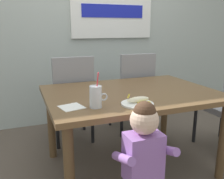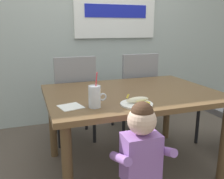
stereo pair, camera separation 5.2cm
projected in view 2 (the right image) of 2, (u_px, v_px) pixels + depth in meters
name	position (u px, v px, depth m)	size (l,w,h in m)	color
ground_plane	(130.00, 166.00, 2.26)	(24.00, 24.00, 0.00)	brown
back_wall	(90.00, 11.00, 3.17)	(6.40, 0.17, 2.90)	#ADB7B2
dining_table	(132.00, 101.00, 2.10)	(1.43, 1.03, 0.71)	brown
dining_chair_left	(74.00, 95.00, 2.64)	(0.44, 0.45, 0.96)	gray
dining_chair_right	(135.00, 89.00, 2.89)	(0.44, 0.45, 0.96)	gray
toddler_standing	(141.00, 152.00, 1.45)	(0.33, 0.24, 0.84)	#3F4760
milk_cup	(95.00, 98.00, 1.65)	(0.13, 0.09, 0.25)	silver
snack_plate	(137.00, 104.00, 1.72)	(0.23, 0.23, 0.01)	white
peeled_banana	(138.00, 100.00, 1.73)	(0.17, 0.11, 0.07)	#F4EAC6
paper_napkin	(71.00, 107.00, 1.67)	(0.15, 0.15, 0.00)	white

